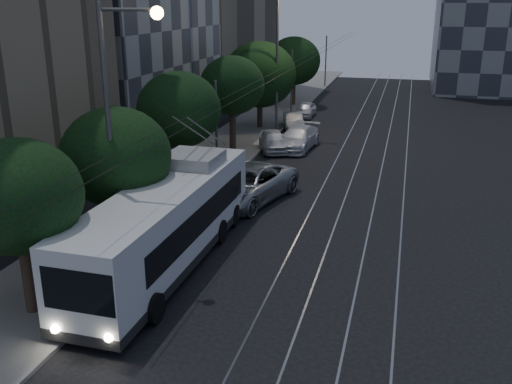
{
  "coord_description": "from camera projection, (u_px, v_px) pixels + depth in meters",
  "views": [
    {
      "loc": [
        4.55,
        -18.48,
        10.0
      ],
      "look_at": [
        -1.55,
        4.23,
        2.04
      ],
      "focal_mm": 40.0,
      "sensor_mm": 36.0,
      "label": 1
    }
  ],
  "objects": [
    {
      "name": "car_white_d",
      "position": [
        305.0,
        110.0,
        50.92
      ],
      "size": [
        1.54,
        3.83,
        1.31
      ],
      "primitive_type": "imported",
      "rotation": [
        0.0,
        0.0,
        0.0
      ],
      "color": "silver",
      "rests_on": "ground"
    },
    {
      "name": "car_white_c",
      "position": [
        293.0,
        121.0,
        45.95
      ],
      "size": [
        2.54,
        4.32,
        1.35
      ],
      "primitive_type": "imported",
      "rotation": [
        0.0,
        0.0,
        0.29
      ],
      "color": "#AFAFB3",
      "rests_on": "ground"
    },
    {
      "name": "car_white_a",
      "position": [
        273.0,
        141.0,
        39.43
      ],
      "size": [
        3.12,
        4.54,
        1.43
      ],
      "primitive_type": "imported",
      "rotation": [
        0.0,
        0.0,
        0.38
      ],
      "color": "silver",
      "rests_on": "ground"
    },
    {
      "name": "streetlamp_near",
      "position": [
        118.0,
        116.0,
        20.25
      ],
      "size": [
        2.44,
        0.44,
        10.08
      ],
      "color": "#545356",
      "rests_on": "ground"
    },
    {
      "name": "tree_3",
      "position": [
        232.0,
        86.0,
        38.25
      ],
      "size": [
        4.39,
        4.39,
        6.5
      ],
      "color": "#2E2419",
      "rests_on": "ground"
    },
    {
      "name": "tree_5",
      "position": [
        294.0,
        61.0,
        55.09
      ],
      "size": [
        5.13,
        5.13,
        6.67
      ],
      "color": "#2E2419",
      "rests_on": "ground"
    },
    {
      "name": "tree_0",
      "position": [
        18.0,
        197.0,
        17.77
      ],
      "size": [
        4.07,
        4.07,
        6.01
      ],
      "color": "#2E2419",
      "rests_on": "ground"
    },
    {
      "name": "trolleybus",
      "position": [
        168.0,
        223.0,
        22.12
      ],
      "size": [
        2.89,
        12.86,
        5.63
      ],
      "rotation": [
        0.0,
        0.0,
        -0.02
      ],
      "color": "silver",
      "rests_on": "ground"
    },
    {
      "name": "tree_2",
      "position": [
        179.0,
        110.0,
        29.74
      ],
      "size": [
        4.42,
        4.42,
        6.53
      ],
      "color": "#2E2419",
      "rests_on": "ground"
    },
    {
      "name": "tree_4",
      "position": [
        260.0,
        75.0,
        45.03
      ],
      "size": [
        5.75,
        5.75,
        6.95
      ],
      "color": "#2E2419",
      "rests_on": "ground"
    },
    {
      "name": "car_white_b",
      "position": [
        298.0,
        138.0,
        39.96
      ],
      "size": [
        2.68,
        5.47,
        1.53
      ],
      "primitive_type": "imported",
      "rotation": [
        0.0,
        0.0,
        -0.1
      ],
      "color": "silver",
      "rests_on": "ground"
    },
    {
      "name": "ground",
      "position": [
        267.0,
        282.0,
        21.23
      ],
      "size": [
        120.0,
        120.0,
        0.0
      ],
      "primitive_type": "plane",
      "color": "black",
      "rests_on": "ground"
    },
    {
      "name": "streetlamp_far",
      "position": [
        283.0,
        47.0,
        42.11
      ],
      "size": [
        2.67,
        0.44,
        11.2
      ],
      "color": "#545356",
      "rests_on": "ground"
    },
    {
      "name": "tree_1",
      "position": [
        116.0,
        157.0,
        22.62
      ],
      "size": [
        4.4,
        4.4,
        6.06
      ],
      "color": "#2E2419",
      "rests_on": "ground"
    },
    {
      "name": "sidewalk",
      "position": [
        233.0,
        144.0,
        41.34
      ],
      "size": [
        5.0,
        90.0,
        0.15
      ],
      "primitive_type": "cube",
      "color": "slate",
      "rests_on": "ground"
    },
    {
      "name": "tram_rails",
      "position": [
        373.0,
        154.0,
        38.9
      ],
      "size": [
        4.52,
        90.0,
        0.02
      ],
      "color": "gray",
      "rests_on": "ground"
    },
    {
      "name": "pickup_silver",
      "position": [
        247.0,
        185.0,
        29.47
      ],
      "size": [
        4.74,
        7.16,
        1.83
      ],
      "primitive_type": "imported",
      "rotation": [
        0.0,
        0.0,
        -0.28
      ],
      "color": "#A0A4A8",
      "rests_on": "ground"
    },
    {
      "name": "overhead_wires",
      "position": [
        267.0,
        98.0,
        39.63
      ],
      "size": [
        2.23,
        90.0,
        6.0
      ],
      "color": "black",
      "rests_on": "ground"
    }
  ]
}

